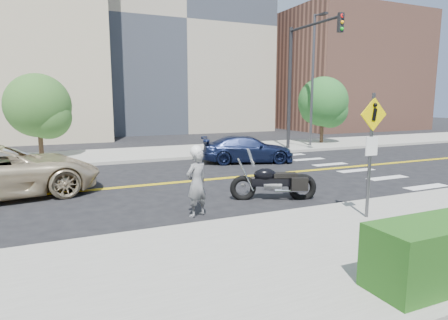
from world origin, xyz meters
name	(u,v)px	position (x,y,z in m)	size (l,w,h in m)	color
ground_plane	(143,186)	(0.00, 0.00, 0.00)	(120.00, 120.00, 0.00)	black
sidewalk_near	(232,270)	(0.00, -7.50, 0.07)	(60.00, 5.00, 0.15)	#9E9B91
sidewalk_far	(114,155)	(0.00, 7.50, 0.07)	(60.00, 5.00, 0.15)	#9E9B91
building_mid	(166,32)	(8.00, 26.00, 10.00)	(18.00, 14.00, 20.00)	#A39984
building_right	(342,73)	(26.00, 20.00, 6.00)	(14.00, 12.00, 12.00)	#8C5947
lamp_post	(312,82)	(12.00, 6.50, 4.15)	(0.16, 0.16, 8.00)	#4C4C51
traffic_light	(299,70)	(10.00, 5.08, 4.67)	(0.28, 4.50, 7.00)	black
pedestrian_sign	(371,144)	(4.20, -6.31, 1.96)	(0.78, 0.08, 3.00)	#4C4C51
motorcyclist	(197,181)	(0.57, -4.12, 0.93)	(0.75, 0.64, 1.86)	silver
motorcycle	(274,174)	(3.26, -3.48, 0.77)	(2.53, 0.77, 1.54)	black
parked_car_silver	(10,165)	(-4.35, 2.81, 0.62)	(1.30, 3.74, 1.23)	#B5BABE
parked_car_blue	(248,149)	(5.73, 3.04, 0.64)	(1.80, 4.43, 1.29)	#172045
tree_far_a	(38,106)	(-3.50, 7.90, 2.73)	(3.16, 3.16, 4.31)	#382619
tree_far_b	(323,102)	(13.71, 7.57, 2.91)	(3.30, 3.30, 4.57)	#382619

